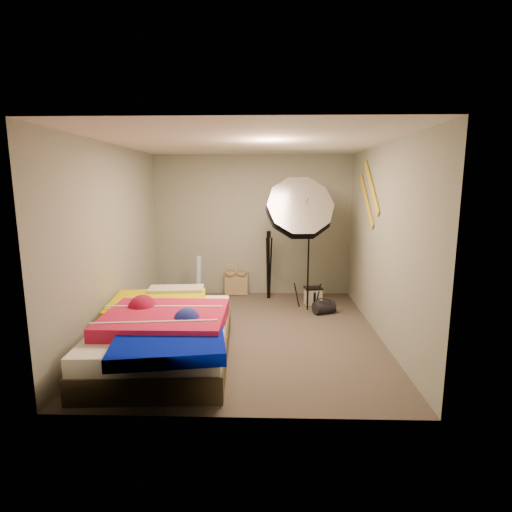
{
  "coord_description": "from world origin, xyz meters",
  "views": [
    {
      "loc": [
        0.26,
        -5.14,
        1.99
      ],
      "look_at": [
        0.1,
        0.6,
        0.95
      ],
      "focal_mm": 28.0,
      "sensor_mm": 36.0,
      "label": 1
    }
  ],
  "objects_px": {
    "tote_bag": "(236,283)",
    "photo_umbrella": "(299,210)",
    "camera_case": "(313,296)",
    "camera_tripod": "(269,260)",
    "wrapping_roll": "(198,279)",
    "bed": "(164,333)",
    "duffel_bag": "(324,307)"
  },
  "relations": [
    {
      "from": "duffel_bag",
      "to": "photo_umbrella",
      "type": "height_order",
      "value": "photo_umbrella"
    },
    {
      "from": "tote_bag",
      "to": "camera_tripod",
      "type": "distance_m",
      "value": 0.79
    },
    {
      "from": "tote_bag",
      "to": "photo_umbrella",
      "type": "height_order",
      "value": "photo_umbrella"
    },
    {
      "from": "bed",
      "to": "camera_tripod",
      "type": "relative_size",
      "value": 1.96
    },
    {
      "from": "duffel_bag",
      "to": "tote_bag",
      "type": "bearing_deg",
      "value": 121.61
    },
    {
      "from": "tote_bag",
      "to": "duffel_bag",
      "type": "xyz_separation_m",
      "value": [
        1.44,
        -1.06,
        -0.11
      ]
    },
    {
      "from": "photo_umbrella",
      "to": "duffel_bag",
      "type": "bearing_deg",
      "value": -21.66
    },
    {
      "from": "camera_case",
      "to": "duffel_bag",
      "type": "bearing_deg",
      "value": -85.68
    },
    {
      "from": "bed",
      "to": "photo_umbrella",
      "type": "relative_size",
      "value": 1.05
    },
    {
      "from": "duffel_bag",
      "to": "camera_case",
      "type": "bearing_deg",
      "value": 81.02
    },
    {
      "from": "tote_bag",
      "to": "photo_umbrella",
      "type": "xyz_separation_m",
      "value": [
        1.04,
        -0.9,
        1.38
      ]
    },
    {
      "from": "photo_umbrella",
      "to": "camera_tripod",
      "type": "bearing_deg",
      "value": 124.22
    },
    {
      "from": "camera_case",
      "to": "photo_umbrella",
      "type": "distance_m",
      "value": 1.52
    },
    {
      "from": "bed",
      "to": "photo_umbrella",
      "type": "distance_m",
      "value": 2.79
    },
    {
      "from": "bed",
      "to": "camera_tripod",
      "type": "height_order",
      "value": "camera_tripod"
    },
    {
      "from": "camera_case",
      "to": "camera_tripod",
      "type": "xyz_separation_m",
      "value": [
        -0.74,
        0.34,
        0.55
      ]
    },
    {
      "from": "photo_umbrella",
      "to": "bed",
      "type": "bearing_deg",
      "value": -132.29
    },
    {
      "from": "duffel_bag",
      "to": "photo_umbrella",
      "type": "distance_m",
      "value": 1.55
    },
    {
      "from": "photo_umbrella",
      "to": "camera_tripod",
      "type": "xyz_separation_m",
      "value": [
        -0.46,
        0.68,
        -0.91
      ]
    },
    {
      "from": "camera_tripod",
      "to": "photo_umbrella",
      "type": "bearing_deg",
      "value": -55.78
    },
    {
      "from": "camera_case",
      "to": "duffel_bag",
      "type": "distance_m",
      "value": 0.51
    },
    {
      "from": "camera_case",
      "to": "camera_tripod",
      "type": "relative_size",
      "value": 0.22
    },
    {
      "from": "duffel_bag",
      "to": "photo_umbrella",
      "type": "relative_size",
      "value": 0.15
    },
    {
      "from": "camera_case",
      "to": "bed",
      "type": "distance_m",
      "value": 2.92
    },
    {
      "from": "camera_case",
      "to": "camera_tripod",
      "type": "bearing_deg",
      "value": 146.8
    },
    {
      "from": "photo_umbrella",
      "to": "camera_case",
      "type": "bearing_deg",
      "value": 49.9
    },
    {
      "from": "tote_bag",
      "to": "duffel_bag",
      "type": "bearing_deg",
      "value": -34.87
    },
    {
      "from": "camera_case",
      "to": "bed",
      "type": "height_order",
      "value": "bed"
    },
    {
      "from": "camera_case",
      "to": "duffel_bag",
      "type": "xyz_separation_m",
      "value": [
        0.12,
        -0.5,
        -0.03
      ]
    },
    {
      "from": "camera_case",
      "to": "wrapping_roll",
      "type": "bearing_deg",
      "value": 168.41
    },
    {
      "from": "duffel_bag",
      "to": "bed",
      "type": "relative_size",
      "value": 0.14
    },
    {
      "from": "wrapping_roll",
      "to": "bed",
      "type": "bearing_deg",
      "value": -90.23
    }
  ]
}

